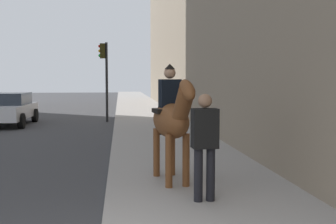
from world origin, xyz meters
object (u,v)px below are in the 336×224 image
object	(u,v)px
mounted_horse_near	(172,118)
traffic_light_near_curb	(105,69)
car_near_lane	(8,108)
pedestrian_greeting	(205,140)

from	to	relation	value
mounted_horse_near	traffic_light_near_curb	bearing A→B (deg)	178.78
car_near_lane	traffic_light_near_curb	world-z (taller)	traffic_light_near_curb
car_near_lane	traffic_light_near_curb	bearing A→B (deg)	101.30
mounted_horse_near	traffic_light_near_curb	distance (m)	12.36
pedestrian_greeting	traffic_light_near_curb	distance (m)	13.67
car_near_lane	traffic_light_near_curb	distance (m)	4.70
mounted_horse_near	car_near_lane	size ratio (longest dim) A/B	0.51
pedestrian_greeting	traffic_light_near_curb	bearing A→B (deg)	5.24
pedestrian_greeting	traffic_light_near_curb	xyz separation A→B (m)	(13.45, 2.02, 1.44)
mounted_horse_near	pedestrian_greeting	bearing A→B (deg)	6.98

